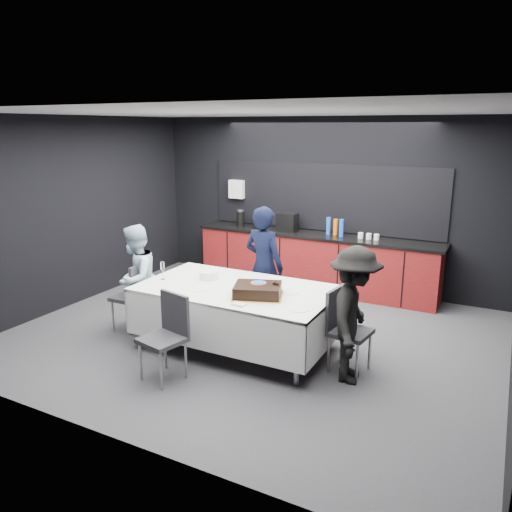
{
  "coord_description": "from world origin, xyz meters",
  "views": [
    {
      "loc": [
        2.82,
        -5.31,
        2.65
      ],
      "look_at": [
        0.0,
        0.1,
        1.05
      ],
      "focal_mm": 35.0,
      "sensor_mm": 36.0,
      "label": 1
    }
  ],
  "objects_px": {
    "chair_right": "(344,324)",
    "chair_near": "(168,330)",
    "party_table": "(237,298)",
    "person_right": "(354,315)",
    "champagne_flute": "(163,267)",
    "chair_left": "(135,292)",
    "person_center": "(264,266)",
    "person_left": "(136,279)",
    "plate_stack": "(209,275)",
    "cake_assembly": "(258,290)"
  },
  "relations": [
    {
      "from": "chair_right",
      "to": "chair_near",
      "type": "relative_size",
      "value": 1.0
    },
    {
      "from": "party_table",
      "to": "person_right",
      "type": "relative_size",
      "value": 1.58
    },
    {
      "from": "party_table",
      "to": "champagne_flute",
      "type": "xyz_separation_m",
      "value": [
        -0.98,
        -0.15,
        0.3
      ]
    },
    {
      "from": "chair_left",
      "to": "chair_right",
      "type": "distance_m",
      "value": 2.78
    },
    {
      "from": "chair_near",
      "to": "person_center",
      "type": "distance_m",
      "value": 1.87
    },
    {
      "from": "person_center",
      "to": "person_right",
      "type": "xyz_separation_m",
      "value": [
        1.54,
        -0.99,
        -0.08
      ]
    },
    {
      "from": "person_left",
      "to": "chair_right",
      "type": "bearing_deg",
      "value": 81.12
    },
    {
      "from": "plate_stack",
      "to": "champagne_flute",
      "type": "distance_m",
      "value": 0.58
    },
    {
      "from": "person_right",
      "to": "party_table",
      "type": "bearing_deg",
      "value": 75.9
    },
    {
      "from": "chair_near",
      "to": "person_right",
      "type": "height_order",
      "value": "person_right"
    },
    {
      "from": "person_center",
      "to": "person_right",
      "type": "distance_m",
      "value": 1.84
    },
    {
      "from": "person_left",
      "to": "person_center",
      "type": "bearing_deg",
      "value": 112.74
    },
    {
      "from": "chair_left",
      "to": "chair_near",
      "type": "relative_size",
      "value": 1.0
    },
    {
      "from": "plate_stack",
      "to": "person_right",
      "type": "relative_size",
      "value": 0.16
    },
    {
      "from": "cake_assembly",
      "to": "plate_stack",
      "type": "distance_m",
      "value": 0.91
    },
    {
      "from": "plate_stack",
      "to": "champagne_flute",
      "type": "xyz_separation_m",
      "value": [
        -0.49,
        -0.29,
        0.11
      ]
    },
    {
      "from": "plate_stack",
      "to": "chair_near",
      "type": "xyz_separation_m",
      "value": [
        0.19,
        -1.11,
        -0.3
      ]
    },
    {
      "from": "person_center",
      "to": "chair_left",
      "type": "bearing_deg",
      "value": 46.5
    },
    {
      "from": "chair_left",
      "to": "person_left",
      "type": "height_order",
      "value": "person_left"
    },
    {
      "from": "cake_assembly",
      "to": "chair_left",
      "type": "relative_size",
      "value": 0.73
    },
    {
      "from": "plate_stack",
      "to": "chair_near",
      "type": "bearing_deg",
      "value": -80.49
    },
    {
      "from": "party_table",
      "to": "chair_right",
      "type": "height_order",
      "value": "chair_right"
    },
    {
      "from": "chair_near",
      "to": "plate_stack",
      "type": "bearing_deg",
      "value": 99.51
    },
    {
      "from": "cake_assembly",
      "to": "person_center",
      "type": "xyz_separation_m",
      "value": [
        -0.44,
        1.04,
        -0.03
      ]
    },
    {
      "from": "cake_assembly",
      "to": "chair_left",
      "type": "distance_m",
      "value": 1.85
    },
    {
      "from": "plate_stack",
      "to": "chair_left",
      "type": "xyz_separation_m",
      "value": [
        -0.97,
        -0.28,
        -0.3
      ]
    },
    {
      "from": "party_table",
      "to": "chair_left",
      "type": "distance_m",
      "value": 1.47
    },
    {
      "from": "chair_left",
      "to": "chair_right",
      "type": "bearing_deg",
      "value": 4.6
    },
    {
      "from": "plate_stack",
      "to": "person_right",
      "type": "xyz_separation_m",
      "value": [
        1.96,
        -0.26,
        -0.1
      ]
    },
    {
      "from": "person_center",
      "to": "cake_assembly",
      "type": "bearing_deg",
      "value": 123.47
    },
    {
      "from": "chair_near",
      "to": "person_left",
      "type": "relative_size",
      "value": 0.65
    },
    {
      "from": "champagne_flute",
      "to": "chair_near",
      "type": "height_order",
      "value": "champagne_flute"
    },
    {
      "from": "chair_left",
      "to": "chair_near",
      "type": "xyz_separation_m",
      "value": [
        1.16,
        -0.82,
        0.0
      ]
    },
    {
      "from": "champagne_flute",
      "to": "person_center",
      "type": "distance_m",
      "value": 1.37
    },
    {
      "from": "plate_stack",
      "to": "person_right",
      "type": "height_order",
      "value": "person_right"
    },
    {
      "from": "person_right",
      "to": "cake_assembly",
      "type": "bearing_deg",
      "value": 83.03
    },
    {
      "from": "chair_right",
      "to": "plate_stack",
      "type": "bearing_deg",
      "value": 178.1
    },
    {
      "from": "champagne_flute",
      "to": "person_right",
      "type": "relative_size",
      "value": 0.15
    },
    {
      "from": "plate_stack",
      "to": "chair_right",
      "type": "bearing_deg",
      "value": -1.9
    },
    {
      "from": "party_table",
      "to": "chair_left",
      "type": "height_order",
      "value": "chair_left"
    },
    {
      "from": "chair_left",
      "to": "champagne_flute",
      "type": "bearing_deg",
      "value": -0.84
    },
    {
      "from": "chair_left",
      "to": "person_left",
      "type": "bearing_deg",
      "value": 54.99
    },
    {
      "from": "plate_stack",
      "to": "chair_left",
      "type": "height_order",
      "value": "chair_left"
    },
    {
      "from": "cake_assembly",
      "to": "champagne_flute",
      "type": "distance_m",
      "value": 1.35
    },
    {
      "from": "person_center",
      "to": "chair_near",
      "type": "bearing_deg",
      "value": 93.36
    },
    {
      "from": "plate_stack",
      "to": "chair_left",
      "type": "bearing_deg",
      "value": -163.85
    },
    {
      "from": "chair_right",
      "to": "person_left",
      "type": "bearing_deg",
      "value": -175.8
    },
    {
      "from": "chair_near",
      "to": "cake_assembly",
      "type": "bearing_deg",
      "value": 50.06
    },
    {
      "from": "chair_left",
      "to": "person_center",
      "type": "relative_size",
      "value": 0.57
    },
    {
      "from": "party_table",
      "to": "plate_stack",
      "type": "height_order",
      "value": "plate_stack"
    }
  ]
}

